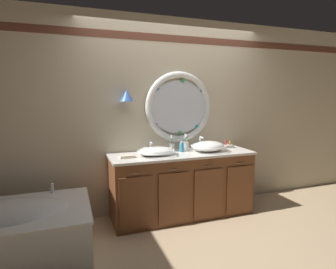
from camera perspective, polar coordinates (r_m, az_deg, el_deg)
ground_plane at (r=3.63m, az=4.36°, el=-17.74°), size 14.00×14.00×0.00m
back_wall_assembly at (r=3.82m, az=1.02°, el=4.05°), size 6.40×0.26×2.60m
vanity_counter at (r=3.70m, az=2.93°, el=-10.17°), size 1.87×0.63×0.84m
bathtub at (r=3.19m, az=-31.24°, el=-16.82°), size 1.64×0.99×0.60m
sink_basin_left at (r=3.43m, az=-2.47°, el=-3.45°), size 0.47×0.47×0.10m
sink_basin_right at (r=3.70m, az=8.35°, el=-2.40°), size 0.47×0.47×0.14m
faucet_set_left at (r=3.65m, az=-3.58°, el=-2.71°), size 0.22×0.13×0.13m
faucet_set_right at (r=3.91m, az=6.71°, el=-1.86°), size 0.23×0.12×0.17m
toothbrush_holder_left at (r=3.66m, az=0.78°, el=-2.55°), size 0.08×0.08×0.22m
toothbrush_holder_right at (r=3.75m, az=3.67°, el=-2.30°), size 0.09×0.09×0.22m
soap_dispenser at (r=3.65m, az=2.84°, el=-2.60°), size 0.06×0.07×0.14m
folded_hand_towel at (r=3.34m, az=-8.39°, el=-4.52°), size 0.19×0.11×0.03m
toiletry_basket at (r=4.00m, az=12.20°, el=-2.33°), size 0.15×0.10×0.11m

